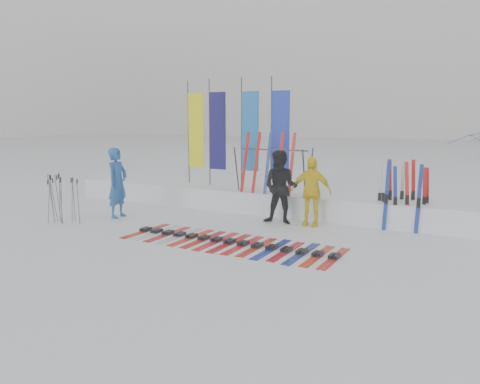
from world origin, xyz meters
The scene contains 10 objects.
ground centered at (0.00, 0.00, 0.00)m, with size 120.00×120.00×0.00m, color white.
snow_bank centered at (0.00, 4.60, 0.30)m, with size 14.00×1.60×0.60m, color white.
person_blue centered at (-3.63, 1.82, 0.93)m, with size 0.68×0.45×1.86m, color #1C53A4.
person_black centered at (0.48, 3.20, 0.92)m, with size 0.90×0.70×1.84m, color black.
person_yellow centered at (1.21, 3.36, 0.85)m, with size 1.00×0.42×1.71m, color yellow.
ski_row centered at (0.32, 0.92, 0.04)m, with size 4.72×1.68×0.07m.
pole_cluster centered at (-4.43, 0.63, 0.60)m, with size 0.87×0.65×1.25m.
feather_flags centered at (-1.77, 4.81, 2.24)m, with size 3.46×0.26×3.20m.
ski_rack centered at (-0.20, 4.20, 1.38)m, with size 2.04×0.80×1.23m.
upright_skis centered at (3.18, 4.26, 0.79)m, with size 1.16×1.07×1.66m.
Camera 1 is at (5.14, -7.38, 2.59)m, focal length 35.00 mm.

